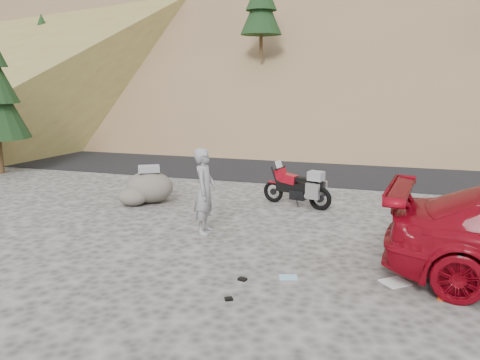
# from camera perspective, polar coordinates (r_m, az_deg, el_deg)

# --- Properties ---
(ground) EXTENTS (140.00, 140.00, 0.00)m
(ground) POSITION_cam_1_polar(r_m,az_deg,el_deg) (9.35, 5.20, -8.21)
(ground) COLOR #42403D
(ground) RESTS_ON ground
(road) EXTENTS (120.00, 7.00, 0.05)m
(road) POSITION_cam_1_polar(r_m,az_deg,el_deg) (17.98, 10.94, 1.57)
(road) COLOR black
(road) RESTS_ON ground
(motorcycle) EXTENTS (1.91, 0.90, 1.17)m
(motorcycle) POSITION_cam_1_polar(r_m,az_deg,el_deg) (12.20, 7.28, -0.94)
(motorcycle) COLOR black
(motorcycle) RESTS_ON ground
(man) EXTENTS (0.50, 0.71, 1.85)m
(man) POSITION_cam_1_polar(r_m,az_deg,el_deg) (10.22, -4.23, -6.39)
(man) COLOR gray
(man) RESTS_ON ground
(boulder) EXTENTS (1.54, 1.41, 1.02)m
(boulder) POSITION_cam_1_polar(r_m,az_deg,el_deg) (12.78, -10.96, -0.73)
(boulder) COLOR #5C554E
(boulder) RESTS_ON ground
(small_rock) EXTENTS (0.89, 0.82, 0.47)m
(small_rock) POSITION_cam_1_polar(r_m,az_deg,el_deg) (12.59, -12.91, -1.98)
(small_rock) COLOR #5C554E
(small_rock) RESTS_ON ground
(gear_white_cloth) EXTENTS (0.56, 0.55, 0.01)m
(gear_white_cloth) POSITION_cam_1_polar(r_m,az_deg,el_deg) (8.22, 18.41, -11.75)
(gear_white_cloth) COLOR white
(gear_white_cloth) RESTS_ON ground
(gear_blue_mat) EXTENTS (0.47, 0.20, 0.18)m
(gear_blue_mat) POSITION_cam_1_polar(r_m,az_deg,el_deg) (8.16, 26.00, -11.92)
(gear_blue_mat) COLOR #1B42A4
(gear_blue_mat) RESTS_ON ground
(gear_bottle) EXTENTS (0.08, 0.08, 0.21)m
(gear_bottle) POSITION_cam_1_polar(r_m,az_deg,el_deg) (8.30, 22.53, -11.06)
(gear_bottle) COLOR #1B42A4
(gear_bottle) RESTS_ON ground
(gear_funnel) EXTENTS (0.15, 0.15, 0.15)m
(gear_funnel) POSITION_cam_1_polar(r_m,az_deg,el_deg) (7.84, 23.32, -12.77)
(gear_funnel) COLOR #BC330C
(gear_funnel) RESTS_ON ground
(gear_glove_a) EXTENTS (0.16, 0.13, 0.04)m
(gear_glove_a) POSITION_cam_1_polar(r_m,az_deg,el_deg) (7.89, 0.29, -11.99)
(gear_glove_a) COLOR black
(gear_glove_a) RESTS_ON ground
(gear_glove_b) EXTENTS (0.14, 0.13, 0.04)m
(gear_glove_b) POSITION_cam_1_polar(r_m,az_deg,el_deg) (7.26, -1.39, -14.29)
(gear_glove_b) COLOR black
(gear_glove_b) RESTS_ON ground
(gear_blue_cloth) EXTENTS (0.35, 0.29, 0.01)m
(gear_blue_cloth) POSITION_cam_1_polar(r_m,az_deg,el_deg) (8.04, 5.90, -11.71)
(gear_blue_cloth) COLOR #85B6CE
(gear_blue_cloth) RESTS_ON ground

